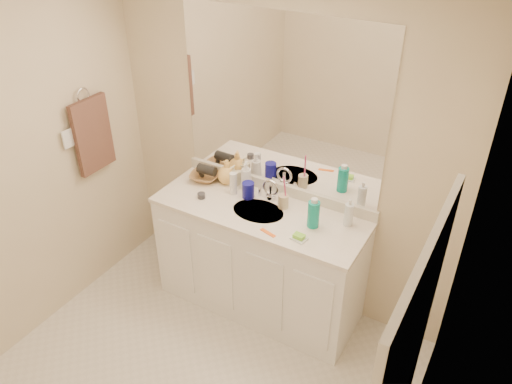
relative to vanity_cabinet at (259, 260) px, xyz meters
name	(u,v)px	position (x,y,z in m)	size (l,w,h in m)	color
ceiling	(127,10)	(0.00, -1.02, 1.97)	(2.60, 2.60, 0.02)	white
wall_back	(279,152)	(0.00, 0.28, 0.77)	(2.60, 0.02, 2.40)	beige
wall_right	(415,361)	(1.30, -1.02, 0.77)	(0.02, 2.60, 2.40)	beige
vanity_cabinet	(259,260)	(0.00, 0.00, 0.00)	(1.50, 0.55, 0.85)	white
countertop	(260,211)	(0.00, 0.00, 0.44)	(1.52, 0.57, 0.03)	white
backsplash	(277,187)	(0.00, 0.26, 0.50)	(1.52, 0.03, 0.08)	silver
sink_basin	(258,212)	(0.00, -0.02, 0.44)	(0.37, 0.37, 0.02)	beige
faucet	(271,192)	(0.00, 0.16, 0.51)	(0.02, 0.02, 0.11)	silver
mirror	(280,104)	(0.00, 0.27, 1.14)	(1.48, 0.01, 1.20)	white
blue_mug	(248,190)	(-0.15, 0.10, 0.51)	(0.09, 0.09, 0.12)	navy
tan_cup	(283,201)	(0.13, 0.11, 0.50)	(0.07, 0.07, 0.10)	#C5B18B
toothbrush	(285,189)	(0.14, 0.11, 0.60)	(0.01, 0.01, 0.22)	#DC3A77
mouthwash_bottle	(313,214)	(0.40, 0.01, 0.55)	(0.08, 0.08, 0.19)	#0C9988
clear_pump_bottle	(349,215)	(0.59, 0.14, 0.53)	(0.06, 0.06, 0.16)	white
soap_dish	(299,239)	(0.38, -0.17, 0.46)	(0.09, 0.08, 0.01)	white
green_soap	(299,236)	(0.38, -0.17, 0.48)	(0.07, 0.05, 0.03)	#82DC35
orange_comb	(268,233)	(0.18, -0.21, 0.46)	(0.12, 0.03, 0.01)	orange
dark_jar	(201,196)	(-0.43, -0.08, 0.47)	(0.06, 0.06, 0.04)	#313138
extra_white_bottle	(233,183)	(-0.27, 0.09, 0.54)	(0.05, 0.05, 0.17)	white
soap_bottle_white	(246,175)	(-0.22, 0.19, 0.57)	(0.09, 0.09, 0.22)	white
soap_bottle_cream	(233,175)	(-0.33, 0.19, 0.54)	(0.07, 0.07, 0.16)	#ECE5C1
soap_bottle_yellow	(227,172)	(-0.39, 0.19, 0.55)	(0.15, 0.15, 0.19)	#FCC562
wicker_basket	(205,176)	(-0.56, 0.14, 0.48)	(0.22, 0.22, 0.05)	olive
hair_dryer	(207,170)	(-0.54, 0.14, 0.54)	(0.07, 0.07, 0.15)	black
towel_ring	(83,95)	(-1.27, -0.25, 1.12)	(0.11, 0.11, 0.01)	silver
hand_towel	(93,135)	(-1.25, -0.25, 0.82)	(0.04, 0.32, 0.55)	#3B251F
switch_plate	(68,139)	(-1.27, -0.45, 0.88)	(0.01, 0.09, 0.13)	white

